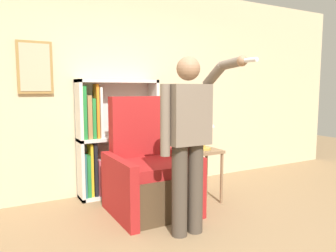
% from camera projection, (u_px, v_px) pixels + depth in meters
% --- Properties ---
extents(ground_plane, '(14.00, 14.00, 0.00)m').
position_uv_depth(ground_plane, '(213.00, 250.00, 2.85)').
color(ground_plane, '#937551').
extents(wall_back, '(8.00, 0.11, 2.80)m').
position_uv_depth(wall_back, '(125.00, 88.00, 4.45)').
color(wall_back, beige).
rests_on(wall_back, ground_plane).
extents(bookcase, '(1.06, 0.28, 1.51)m').
position_uv_depth(bookcase, '(110.00, 139.00, 4.25)').
color(bookcase, silver).
rests_on(bookcase, ground_plane).
extents(armchair, '(0.88, 0.90, 1.31)m').
position_uv_depth(armchair, '(149.00, 176.00, 3.75)').
color(armchair, '#4C3823').
rests_on(armchair, ground_plane).
extents(person_standing, '(0.54, 0.78, 1.69)m').
position_uv_depth(person_standing, '(188.00, 135.00, 3.06)').
color(person_standing, '#473D33').
rests_on(person_standing, ground_plane).
extents(side_table, '(0.38, 0.38, 0.66)m').
position_uv_depth(side_table, '(203.00, 161.00, 4.03)').
color(side_table, '#846647').
rests_on(side_table, ground_plane).
extents(table_lamp, '(0.27, 0.27, 0.46)m').
position_uv_depth(table_lamp, '(204.00, 121.00, 3.97)').
color(table_lamp, gold).
rests_on(table_lamp, side_table).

